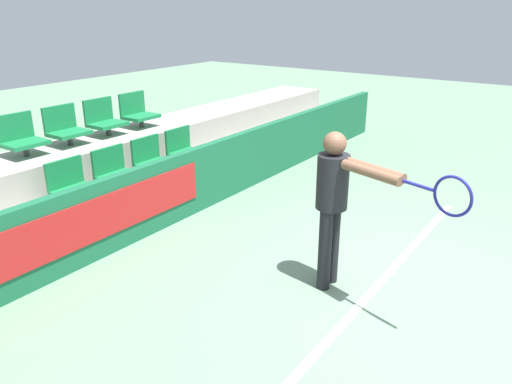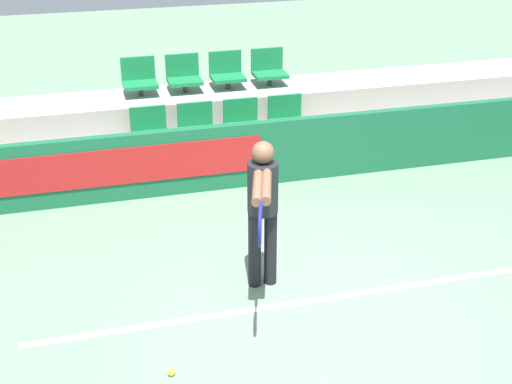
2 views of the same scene
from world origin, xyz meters
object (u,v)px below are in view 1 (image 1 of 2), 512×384
at_px(stadium_chair_1, 115,170).
at_px(stadium_chair_2, 152,158).
at_px(stadium_chair_4, 21,137).
at_px(tennis_player, 338,197).
at_px(stadium_chair_0, 71,184).
at_px(stadium_chair_7, 138,112).
at_px(stadium_chair_3, 184,148).
at_px(stadium_chair_6, 104,119).
at_px(stadium_chair_5, 65,128).

xyz_separation_m(stadium_chair_1, stadium_chair_2, (0.64, 0.00, 0.00)).
height_order(stadium_chair_4, tennis_player, tennis_player).
relative_size(stadium_chair_0, stadium_chair_7, 1.00).
bearing_deg(stadium_chair_3, stadium_chair_0, 180.00).
distance_m(stadium_chair_0, stadium_chair_6, 1.65).
relative_size(stadium_chair_2, tennis_player, 0.33).
bearing_deg(stadium_chair_0, stadium_chair_7, 25.93).
height_order(stadium_chair_5, stadium_chair_6, same).
xyz_separation_m(stadium_chair_2, stadium_chair_3, (0.64, 0.00, 0.00)).
relative_size(stadium_chair_1, stadium_chair_2, 1.00).
xyz_separation_m(stadium_chair_2, tennis_player, (-0.56, -3.09, 0.31)).
bearing_deg(stadium_chair_2, stadium_chair_0, 180.00).
bearing_deg(stadium_chair_4, stadium_chair_5, 0.00).
height_order(stadium_chair_7, tennis_player, tennis_player).
bearing_deg(stadium_chair_1, stadium_chair_0, 180.00).
distance_m(stadium_chair_1, stadium_chair_4, 1.21).
distance_m(stadium_chair_1, stadium_chair_3, 1.28).
bearing_deg(stadium_chair_6, stadium_chair_2, -90.00).
bearing_deg(stadium_chair_0, stadium_chair_5, 55.56).
distance_m(stadium_chair_2, stadium_chair_5, 1.21).
distance_m(stadium_chair_0, stadium_chair_4, 1.03).
height_order(stadium_chair_0, stadium_chair_5, stadium_chair_5).
relative_size(stadium_chair_4, stadium_chair_5, 1.00).
relative_size(stadium_chair_5, stadium_chair_7, 1.00).
xyz_separation_m(stadium_chair_0, stadium_chair_4, (0.00, 0.94, 0.43)).
bearing_deg(stadium_chair_5, stadium_chair_1, -90.00).
bearing_deg(stadium_chair_3, tennis_player, -111.21).
bearing_deg(stadium_chair_6, stadium_chair_7, 0.00).
xyz_separation_m(stadium_chair_1, stadium_chair_7, (1.28, 0.94, 0.43)).
xyz_separation_m(stadium_chair_2, stadium_chair_6, (0.00, 0.94, 0.43)).
xyz_separation_m(stadium_chair_0, stadium_chair_1, (0.64, 0.00, 0.00)).
relative_size(stadium_chair_0, stadium_chair_1, 1.00).
bearing_deg(stadium_chair_7, stadium_chair_3, -90.00).
bearing_deg(stadium_chair_4, stadium_chair_1, -55.56).
height_order(stadium_chair_0, stadium_chair_7, stadium_chair_7).
height_order(stadium_chair_4, stadium_chair_6, same).
xyz_separation_m(stadium_chair_1, stadium_chair_3, (1.28, 0.00, 0.00)).
relative_size(stadium_chair_7, tennis_player, 0.33).
bearing_deg(stadium_chair_5, stadium_chair_0, -124.44).
distance_m(stadium_chair_1, stadium_chair_5, 1.03).
xyz_separation_m(stadium_chair_2, stadium_chair_7, (0.64, 0.94, 0.43)).
bearing_deg(stadium_chair_1, stadium_chair_7, 36.10).
relative_size(stadium_chair_2, stadium_chair_3, 1.00).
bearing_deg(stadium_chair_4, stadium_chair_2, -36.10).
distance_m(stadium_chair_4, stadium_chair_7, 1.92).
height_order(stadium_chair_1, stadium_chair_5, stadium_chair_5).
height_order(stadium_chair_2, stadium_chair_5, stadium_chair_5).
distance_m(stadium_chair_0, stadium_chair_5, 1.21).
distance_m(stadium_chair_2, stadium_chair_6, 1.03).
relative_size(stadium_chair_3, stadium_chair_4, 1.00).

